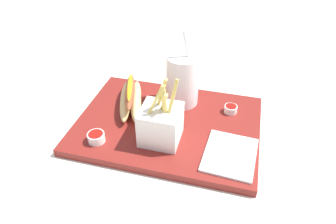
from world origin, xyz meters
The scene contains 8 objects.
ground_plane centered at (0.00, 0.00, -0.01)m, with size 2.40×2.40×0.02m, color silver.
food_tray centered at (0.00, 0.00, 0.01)m, with size 0.45×0.33×0.02m, color maroon.
soda_cup centered at (0.01, 0.09, 0.09)m, with size 0.09×0.09×0.20m.
fries_basket centered at (0.00, -0.06, 0.06)m, with size 0.09×0.09×0.16m.
hot_dog_1 centered at (-0.11, 0.04, 0.05)m, with size 0.11×0.19×0.06m.
ketchup_cup_1 centered at (0.15, 0.08, 0.03)m, with size 0.03×0.03×0.02m.
ketchup_cup_2 centered at (-0.14, -0.11, 0.03)m, with size 0.04×0.04×0.02m.
napkin_stack centered at (0.16, -0.08, 0.02)m, with size 0.11×0.13×0.01m, color white.
Camera 1 is at (0.15, -0.58, 0.51)m, focal length 33.05 mm.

